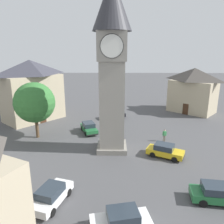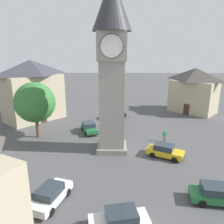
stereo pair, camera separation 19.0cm
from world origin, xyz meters
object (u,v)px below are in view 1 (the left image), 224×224
at_px(car_blue_kerb, 89,128).
at_px(tree, 35,103).
at_px(car_black_far, 52,195).
at_px(clock_tower, 112,54).
at_px(road_sign, 117,121).
at_px(car_green_alley, 165,151).
at_px(pedestrian, 165,134).
at_px(car_red_corner, 217,193).
at_px(building_shop_left, 32,90).
at_px(car_silver_kerb, 113,114).
at_px(car_white_side, 121,221).
at_px(building_terrace_right, 193,90).

relative_size(car_blue_kerb, tree, 0.57).
relative_size(car_black_far, tree, 0.57).
bearing_deg(car_blue_kerb, clock_tower, -58.20).
bearing_deg(road_sign, tree, -171.25).
relative_size(car_green_alley, pedestrian, 2.63).
bearing_deg(car_red_corner, building_shop_left, 136.19).
height_order(car_blue_kerb, car_red_corner, same).
bearing_deg(car_green_alley, car_red_corner, -72.41).
bearing_deg(car_silver_kerb, car_green_alley, -67.73).
bearing_deg(car_red_corner, car_white_side, -158.72).
bearing_deg(building_terrace_right, clock_tower, -131.53).
bearing_deg(tree, car_blue_kerb, 16.31).
relative_size(car_silver_kerb, tree, 0.57).
height_order(car_red_corner, building_terrace_right, building_terrace_right).
distance_m(car_red_corner, pedestrian, 12.35).
xyz_separation_m(car_white_side, building_shop_left, (-14.86, 24.71, 4.54)).
bearing_deg(pedestrian, building_shop_left, 155.87).
distance_m(car_silver_kerb, tree, 14.71).
bearing_deg(car_silver_kerb, building_shop_left, -176.44).
height_order(clock_tower, car_black_far, clock_tower).
relative_size(car_silver_kerb, car_red_corner, 1.03).
relative_size(building_shop_left, building_terrace_right, 1.11).
distance_m(car_red_corner, car_green_alley, 8.12).
xyz_separation_m(car_black_far, tree, (-5.95, 13.78, 4.30)).
bearing_deg(pedestrian, tree, 176.43).
height_order(car_blue_kerb, tree, tree).
relative_size(clock_tower, car_blue_kerb, 4.40).
bearing_deg(tree, car_green_alley, -18.57).
xyz_separation_m(clock_tower, road_sign, (0.65, 5.41, -9.54)).
height_order(clock_tower, pedestrian, clock_tower).
bearing_deg(car_blue_kerb, tree, -163.69).
height_order(car_black_far, pedestrian, pedestrian).
bearing_deg(car_white_side, clock_tower, 93.72).
distance_m(clock_tower, car_green_alley, 12.46).
distance_m(clock_tower, car_blue_kerb, 12.64).
height_order(clock_tower, tree, clock_tower).
distance_m(car_green_alley, building_shop_left, 24.93).
bearing_deg(clock_tower, road_sign, 83.13).
bearing_deg(car_green_alley, car_blue_kerb, 141.63).
bearing_deg(car_silver_kerb, building_terrace_right, 17.06).
bearing_deg(car_blue_kerb, car_white_side, -76.62).
xyz_separation_m(building_shop_left, road_sign, (14.69, -6.61, -3.40)).
bearing_deg(car_white_side, pedestrian, 67.88).
height_order(car_white_side, tree, tree).
height_order(car_blue_kerb, road_sign, road_sign).
xyz_separation_m(car_silver_kerb, road_sign, (0.60, -7.49, 1.14)).
xyz_separation_m(car_white_side, pedestrian, (6.21, 15.28, 0.25)).
xyz_separation_m(car_blue_kerb, car_green_alley, (9.68, -7.67, 0.00)).
height_order(car_red_corner, car_green_alley, same).
bearing_deg(car_black_far, car_blue_kerb, 86.13).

